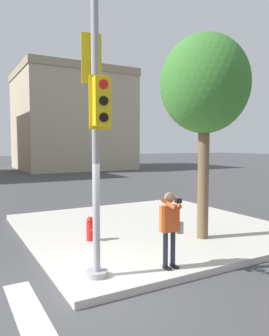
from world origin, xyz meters
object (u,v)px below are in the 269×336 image
at_px(person_photographer, 170,223).
at_px(street_tree, 205,86).
at_px(fire_hydrant, 90,229).
at_px(traffic_signal_pole, 96,118).

relative_size(person_photographer, street_tree, 0.29).
distance_m(person_photographer, street_tree, 4.25).
bearing_deg(person_photographer, fire_hydrant, 105.85).
xyz_separation_m(street_tree, fire_hydrant, (-2.95, 1.35, -4.04)).
distance_m(traffic_signal_pole, street_tree, 4.09).
relative_size(traffic_signal_pole, street_tree, 0.98).
distance_m(street_tree, fire_hydrant, 5.19).
height_order(person_photographer, fire_hydrant, person_photographer).
xyz_separation_m(person_photographer, street_tree, (2.17, 1.42, 3.37)).
relative_size(person_photographer, fire_hydrant, 2.45).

